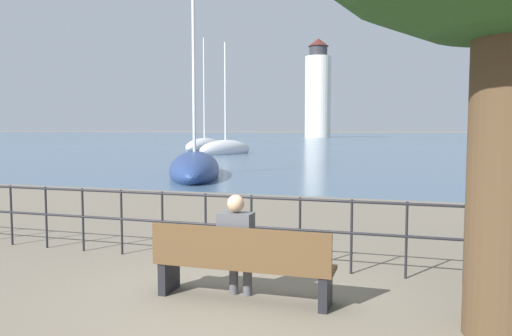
# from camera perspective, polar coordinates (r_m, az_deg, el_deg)

# --- Properties ---
(ground_plane) EXTENTS (1000.00, 1000.00, 0.00)m
(ground_plane) POSITION_cam_1_polar(r_m,az_deg,el_deg) (6.14, -1.44, -14.76)
(ground_plane) COLOR #706656
(harbor_water) EXTENTS (600.00, 300.00, 0.01)m
(harbor_water) POSITION_cam_1_polar(r_m,az_deg,el_deg) (164.70, 16.73, 3.56)
(harbor_water) COLOR #47607A
(harbor_water) RESTS_ON ground_plane
(park_bench) EXTENTS (2.16, 0.45, 0.90)m
(park_bench) POSITION_cam_1_polar(r_m,az_deg,el_deg) (5.95, -1.66, -10.90)
(park_bench) COLOR brown
(park_bench) RESTS_ON ground_plane
(seated_person_left) EXTENTS (0.40, 0.35, 1.25)m
(seated_person_left) POSITION_cam_1_polar(r_m,az_deg,el_deg) (5.99, -2.21, -8.42)
(seated_person_left) COLOR #4C4C51
(seated_person_left) RESTS_ON ground_plane
(promenade_railing) EXTENTS (15.43, 0.04, 1.05)m
(promenade_railing) POSITION_cam_1_polar(r_m,az_deg,el_deg) (7.30, 2.22, -6.01)
(promenade_railing) COLOR black
(promenade_railing) RESTS_ON ground_plane
(sailboat_2) EXTENTS (3.64, 6.02, 9.47)m
(sailboat_2) POSITION_cam_1_polar(r_m,az_deg,el_deg) (40.65, -3.50, 2.13)
(sailboat_2) COLOR silver
(sailboat_2) RESTS_ON ground_plane
(sailboat_3) EXTENTS (5.26, 8.64, 8.15)m
(sailboat_3) POSITION_cam_1_polar(r_m,az_deg,el_deg) (21.90, -7.02, -0.04)
(sailboat_3) COLOR navy
(sailboat_3) RESTS_ON ground_plane
(sailboat_4) EXTENTS (2.75, 8.49, 11.38)m
(sailboat_4) POSITION_cam_1_polar(r_m,az_deg,el_deg) (49.43, -5.90, 2.51)
(sailboat_4) COLOR silver
(sailboat_4) RESTS_ON ground_plane
(harbor_lighthouse) EXTENTS (6.28, 6.28, 24.09)m
(harbor_lighthouse) POSITION_cam_1_polar(r_m,az_deg,el_deg) (124.66, 7.09, 8.64)
(harbor_lighthouse) COLOR silver
(harbor_lighthouse) RESTS_ON ground_plane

